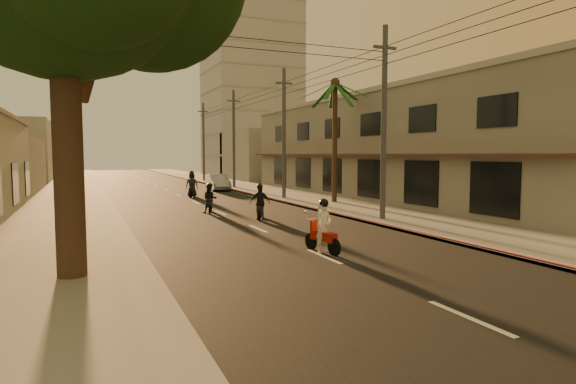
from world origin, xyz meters
name	(u,v)px	position (x,y,z in m)	size (l,w,h in m)	color
ground	(358,272)	(0.00, 0.00, 0.00)	(160.00, 160.00, 0.00)	#383023
road	(196,203)	(0.00, 20.00, 0.01)	(10.00, 140.00, 0.02)	black
sidewalk_right	(301,198)	(7.50, 20.00, 0.06)	(5.00, 140.00, 0.12)	slate
sidewalk_left	(69,207)	(-7.50, 20.00, 0.06)	(5.00, 140.00, 0.12)	slate
curb_stripe	(299,205)	(5.10, 15.00, 0.10)	(0.20, 60.00, 0.20)	#B21313
shophouse_row	(394,147)	(13.95, 18.00, 3.65)	(8.80, 34.20, 7.30)	gray
distant_tower	(250,79)	(16.00, 56.00, 14.00)	(12.10, 12.10, 28.00)	#B7B5B2
palm_tree	(335,90)	(8.00, 16.00, 7.15)	(5.00, 5.00, 8.20)	black
utility_poles	(284,105)	(6.20, 20.00, 6.54)	(1.20, 48.26, 9.00)	#38383A
filler_right	(264,155)	(14.00, 45.00, 3.00)	(8.00, 14.00, 6.00)	#A9A499
filler_left_far	(12,151)	(-14.00, 52.00, 3.50)	(8.00, 14.00, 7.00)	#A9A499
scooter_red	(323,229)	(0.26, 2.56, 0.77)	(0.79, 1.76, 1.74)	black
scooter_mid_a	(210,199)	(-0.53, 14.10, 0.74)	(1.06, 1.61, 1.62)	black
scooter_mid_b	(260,203)	(1.08, 10.75, 0.79)	(1.24, 1.66, 1.73)	black
scooter_far_a	(192,185)	(0.58, 23.94, 0.88)	(1.26, 1.90, 1.95)	black
parked_car	(218,182)	(4.08, 29.74, 0.71)	(1.82, 4.39, 1.41)	#A0A3A8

